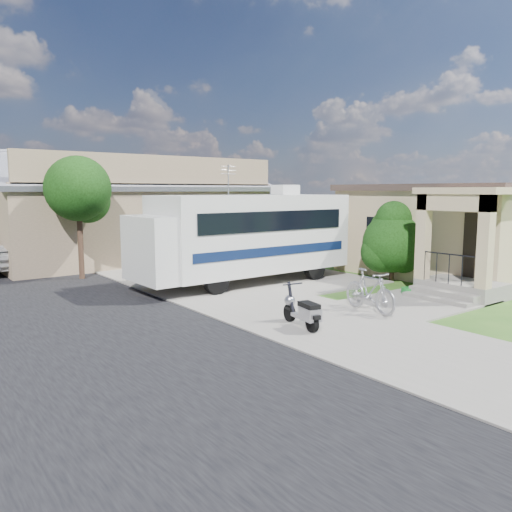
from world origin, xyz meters
TOP-DOWN VIEW (x-y plane):
  - ground at (0.00, 0.00)m, footprint 120.00×120.00m
  - sidewalk_slab at (-1.00, 10.00)m, footprint 4.00×80.00m
  - driveway_slab at (1.50, 4.50)m, footprint 7.00×6.00m
  - walk_slab at (3.00, -1.00)m, footprint 4.00×3.00m
  - house at (8.88, 1.43)m, footprint 9.47×7.80m
  - warehouse at (0.00, 13.97)m, footprint 12.50×8.40m
  - street_tree_a at (-3.70, 9.05)m, footprint 2.44×2.40m
  - street_tree_b at (-3.70, 19.05)m, footprint 2.44×2.40m
  - motorhome at (0.61, 4.60)m, footprint 8.08×2.74m
  - shrub at (5.24, 1.83)m, footprint 2.39×2.28m
  - scooter at (-1.82, -1.11)m, footprint 0.65×1.52m
  - bicycle at (0.68, -1.02)m, footprint 0.78×1.97m
  - garden_hose at (3.61, -0.12)m, footprint 0.44×0.44m

SIDE VIEW (x-z plane):
  - ground at x=0.00m, z-range 0.00..0.00m
  - driveway_slab at x=1.50m, z-range 0.00..0.05m
  - walk_slab at x=3.00m, z-range 0.00..0.05m
  - sidewalk_slab at x=-1.00m, z-range 0.00..0.06m
  - garden_hose at x=3.61m, z-range 0.00..0.20m
  - scooter at x=-1.82m, z-range -0.05..0.96m
  - bicycle at x=0.68m, z-range 0.00..1.15m
  - shrub at x=5.24m, z-range 0.03..2.97m
  - motorhome at x=0.61m, z-range -0.29..3.83m
  - house at x=8.88m, z-range 0.00..3.55m
  - warehouse at x=0.00m, z-range -0.53..4.51m
  - street_tree_a at x=-3.70m, z-range 0.96..5.54m
  - street_tree_b at x=-3.70m, z-range 1.03..5.76m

